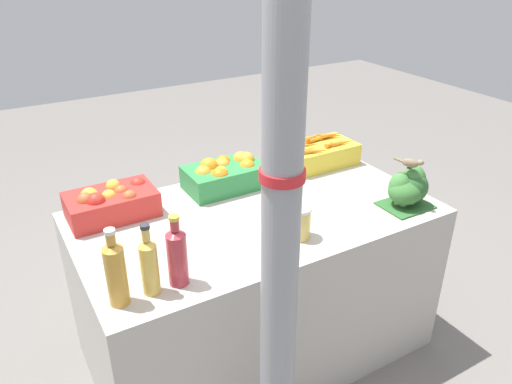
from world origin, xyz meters
name	(u,v)px	position (x,y,z in m)	size (l,w,h in m)	color
ground_plane	(256,345)	(0.00, 0.00, 0.00)	(10.00, 10.00, 0.00)	slate
market_table	(256,283)	(0.00, 0.00, 0.40)	(1.59, 0.89, 0.79)	#B7B2A8
support_pole	(281,214)	(-0.32, -0.69, 1.21)	(0.12, 0.12, 2.42)	gray
apple_crate	(111,202)	(-0.56, 0.29, 0.86)	(0.38, 0.23, 0.15)	red
orange_crate	(225,174)	(-0.01, 0.29, 0.86)	(0.38, 0.23, 0.15)	#2D8442
carrot_crate	(320,153)	(0.57, 0.29, 0.85)	(0.38, 0.24, 0.15)	gold
broccoli_pile	(408,188)	(0.63, -0.29, 0.88)	(0.22, 0.18, 0.19)	#2D602D
juice_bottle_amber	(116,272)	(-0.71, -0.31, 0.91)	(0.07, 0.07, 0.29)	gold
juice_bottle_golden	(149,265)	(-0.59, -0.31, 0.90)	(0.06, 0.06, 0.27)	gold
juice_bottle_ruby	(177,255)	(-0.49, -0.31, 0.91)	(0.07, 0.07, 0.27)	#B2333D
pickle_jar	(299,222)	(0.05, -0.27, 0.86)	(0.10, 0.10, 0.14)	#DBBC56
sparrow_bird	(411,163)	(0.61, -0.30, 1.01)	(0.08, 0.12, 0.05)	#4C3D2D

